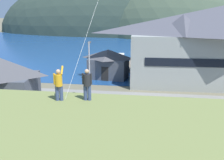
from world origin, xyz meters
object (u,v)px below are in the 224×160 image
(parked_car_front_row_red, at_px, (67,131))
(parked_car_mid_row_center, at_px, (194,108))
(storage_shed_waterside, at_px, (109,63))
(person_kite_flyer, at_px, (59,84))
(storage_shed_near_lot, at_px, (3,83))
(person_companion, at_px, (87,84))
(harbor_lodge, at_px, (221,44))
(moored_boat_wharfside, at_px, (120,60))
(parked_car_back_row_left, at_px, (134,107))
(parked_car_lone_by_shed, at_px, (53,103))
(parking_light_pole, at_px, (89,68))
(wharf_dock, at_px, (137,65))

(parked_car_front_row_red, xyz_separation_m, parked_car_mid_row_center, (11.01, 7.00, 0.00))
(storage_shed_waterside, height_order, person_kite_flyer, person_kite_flyer)
(storage_shed_near_lot, relative_size, parked_car_mid_row_center, 1.84)
(person_companion, bearing_deg, harbor_lodge, 63.40)
(parked_car_front_row_red, bearing_deg, person_companion, -61.14)
(moored_boat_wharfside, distance_m, parked_car_front_row_red, 33.71)
(parked_car_back_row_left, bearing_deg, parked_car_lone_by_shed, -179.95)
(parked_car_front_row_red, xyz_separation_m, parking_light_pole, (-0.44, 10.24, 3.11))
(wharf_dock, xyz_separation_m, parking_light_pole, (-4.36, -20.99, 3.83))
(wharf_dock, bearing_deg, moored_boat_wharfside, 144.76)
(parked_car_front_row_red, relative_size, person_companion, 2.43)
(wharf_dock, height_order, parked_car_lone_by_shed, parked_car_lone_by_shed)
(wharf_dock, xyz_separation_m, person_companion, (-0.75, -37.00, 6.49))
(storage_shed_near_lot, height_order, person_companion, person_companion)
(harbor_lodge, xyz_separation_m, parked_car_back_row_left, (-11.32, -14.04, -4.91))
(wharf_dock, relative_size, parked_car_back_row_left, 2.37)
(storage_shed_near_lot, distance_m, parked_car_back_row_left, 14.35)
(parking_light_pole, relative_size, person_kite_flyer, 3.81)
(wharf_dock, bearing_deg, parking_light_pole, -101.75)
(parked_car_back_row_left, bearing_deg, person_kite_flyer, -105.03)
(person_companion, bearing_deg, parked_car_back_row_left, 81.41)
(wharf_dock, bearing_deg, harbor_lodge, -40.69)
(harbor_lodge, height_order, parked_car_lone_by_shed, harbor_lodge)
(parked_car_front_row_red, distance_m, parked_car_lone_by_shed, 7.42)
(storage_shed_near_lot, relative_size, parked_car_back_row_left, 1.81)
(storage_shed_waterside, distance_m, person_companion, 28.44)
(parked_car_lone_by_shed, distance_m, parked_car_back_row_left, 8.62)
(wharf_dock, distance_m, person_kite_flyer, 37.89)
(parked_car_back_row_left, relative_size, person_kite_flyer, 2.35)
(person_companion, bearing_deg, person_kite_flyer, -170.29)
(parked_car_lone_by_shed, bearing_deg, parked_car_back_row_left, 0.05)
(harbor_lodge, distance_m, storage_shed_waterside, 16.92)
(moored_boat_wharfside, distance_m, parked_car_back_row_left, 27.59)
(harbor_lodge, relative_size, wharf_dock, 2.60)
(storage_shed_near_lot, distance_m, person_kite_flyer, 17.03)
(person_companion, bearing_deg, parked_car_lone_by_shed, 118.89)
(parked_car_back_row_left, bearing_deg, parking_light_pole, 145.67)
(wharf_dock, height_order, parked_car_front_row_red, parked_car_front_row_red)
(storage_shed_waterside, height_order, parked_car_front_row_red, storage_shed_waterside)
(storage_shed_near_lot, xyz_separation_m, storage_shed_waterside, (9.09, 15.61, -0.61))
(parked_car_front_row_red, distance_m, person_kite_flyer, 8.53)
(wharf_dock, xyz_separation_m, parked_car_back_row_left, (1.11, -24.73, 0.71))
(wharf_dock, height_order, moored_boat_wharfside, moored_boat_wharfside)
(moored_boat_wharfside, xyz_separation_m, parked_car_front_row_red, (-0.42, -33.70, 0.34))
(parking_light_pole, bearing_deg, parked_car_lone_by_shed, -130.08)
(storage_shed_near_lot, distance_m, parked_car_front_row_red, 11.43)
(parked_car_back_row_left, bearing_deg, moored_boat_wharfside, 99.62)
(storage_shed_waterside, bearing_deg, parking_light_pole, -91.62)
(harbor_lodge, relative_size, parking_light_pole, 3.80)
(parked_car_mid_row_center, relative_size, person_kite_flyer, 2.30)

